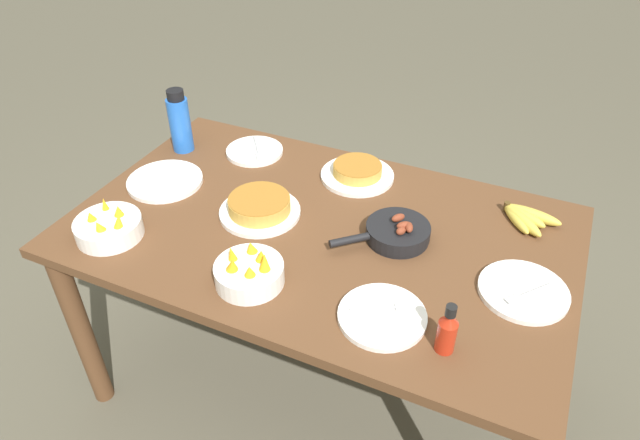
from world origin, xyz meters
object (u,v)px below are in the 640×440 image
object	(u,v)px
frittata_plate_center	(260,207)
hot_sauce_bottle	(447,331)
frittata_plate_side	(358,173)
fruit_bowl_mango	(249,272)
empty_plate_far_right	(165,181)
water_bottle	(180,122)
empty_plate_far_left	(382,316)
banana_bunch	(525,217)
skillet	(396,232)
empty_plate_mid_edge	(523,291)
empty_plate_near_front	(255,151)
fruit_bowl_citrus	(109,227)

from	to	relation	value
frittata_plate_center	hot_sauce_bottle	xyz separation A→B (m)	(0.70, -0.30, 0.04)
frittata_plate_side	fruit_bowl_mango	xyz separation A→B (m)	(-0.08, -0.63, 0.01)
empty_plate_far_right	water_bottle	size ratio (longest dim) A/B	1.08
frittata_plate_side	empty_plate_far_left	bearing A→B (deg)	-63.19
fruit_bowl_mango	hot_sauce_bottle	xyz separation A→B (m)	(0.56, -0.01, 0.03)
banana_bunch	fruit_bowl_mango	bearing A→B (deg)	-137.39
skillet	empty_plate_mid_edge	xyz separation A→B (m)	(0.40, -0.08, -0.02)
empty_plate_far_left	hot_sauce_bottle	bearing A→B (deg)	-10.52
empty_plate_near_front	empty_plate_far_left	xyz separation A→B (m)	(0.73, -0.61, -0.00)
banana_bunch	empty_plate_far_left	bearing A→B (deg)	-115.04
empty_plate_near_front	water_bottle	bearing A→B (deg)	-161.88
banana_bunch	skillet	distance (m)	0.43
banana_bunch	frittata_plate_center	size ratio (longest dim) A/B	0.75
banana_bunch	fruit_bowl_citrus	world-z (taller)	fruit_bowl_citrus
frittata_plate_center	water_bottle	bearing A→B (deg)	152.56
banana_bunch	hot_sauce_bottle	distance (m)	0.63
frittata_plate_side	fruit_bowl_mango	world-z (taller)	fruit_bowl_mango
empty_plate_near_front	hot_sauce_bottle	xyz separation A→B (m)	(0.91, -0.64, 0.06)
empty_plate_mid_edge	fruit_bowl_citrus	bearing A→B (deg)	-167.31
empty_plate_far_left	hot_sauce_bottle	size ratio (longest dim) A/B	1.58
fruit_bowl_mango	empty_plate_mid_edge	bearing A→B (deg)	21.01
frittata_plate_center	empty_plate_far_left	xyz separation A→B (m)	(0.52, -0.27, -0.02)
empty_plate_far_right	empty_plate_mid_edge	bearing A→B (deg)	-1.91
skillet	hot_sauce_bottle	bearing A→B (deg)	81.33
empty_plate_far_right	fruit_bowl_mango	bearing A→B (deg)	-30.70
frittata_plate_center	empty_plate_near_front	size ratio (longest dim) A/B	1.23
hot_sauce_bottle	fruit_bowl_mango	bearing A→B (deg)	178.97
water_bottle	hot_sauce_bottle	world-z (taller)	water_bottle
hot_sauce_bottle	banana_bunch	bearing A→B (deg)	80.86
empty_plate_near_front	hot_sauce_bottle	distance (m)	1.11
frittata_plate_center	empty_plate_far_right	size ratio (longest dim) A/B	1.00
empty_plate_mid_edge	water_bottle	xyz separation A→B (m)	(-1.32, 0.27, 0.11)
empty_plate_far_right	empty_plate_mid_edge	distance (m)	1.24
frittata_plate_center	frittata_plate_side	distance (m)	0.40
skillet	empty_plate_near_front	size ratio (longest dim) A/B	1.25
frittata_plate_side	water_bottle	xyz separation A→B (m)	(-0.69, -0.09, 0.09)
banana_bunch	fruit_bowl_mango	distance (m)	0.90
fruit_bowl_citrus	water_bottle	size ratio (longest dim) A/B	0.84
empty_plate_mid_edge	fruit_bowl_citrus	xyz separation A→B (m)	(-1.22, -0.27, 0.03)
empty_plate_far_left	fruit_bowl_mango	xyz separation A→B (m)	(-0.39, -0.02, 0.03)
skillet	hot_sauce_bottle	world-z (taller)	hot_sauce_bottle
empty_plate_far_right	fruit_bowl_mango	xyz separation A→B (m)	(0.53, -0.32, 0.03)
fruit_bowl_citrus	empty_plate_near_front	bearing A→B (deg)	75.93
empty_plate_far_right	water_bottle	bearing A→B (deg)	109.47
empty_plate_mid_edge	fruit_bowl_citrus	distance (m)	1.25
empty_plate_far_right	water_bottle	world-z (taller)	water_bottle
banana_bunch	empty_plate_far_left	world-z (taller)	banana_bunch
skillet	frittata_plate_side	world-z (taller)	skillet
fruit_bowl_citrus	water_bottle	bearing A→B (deg)	101.27
banana_bunch	frittata_plate_center	distance (m)	0.86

